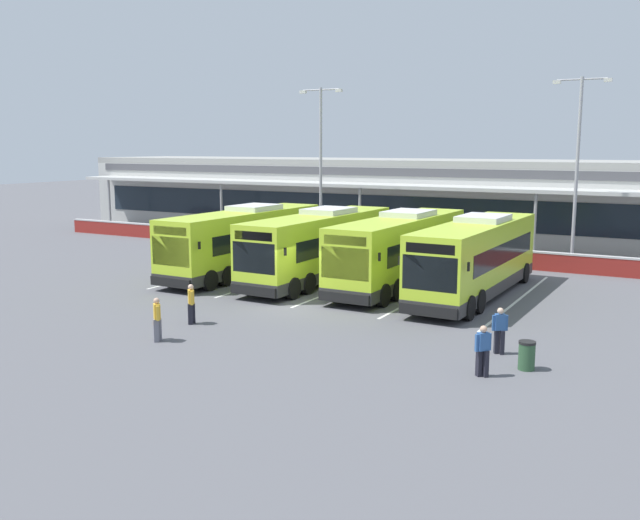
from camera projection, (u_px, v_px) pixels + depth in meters
name	position (u px, v px, depth m)	size (l,w,h in m)	color
ground_plane	(297.00, 306.00, 31.17)	(200.00, 200.00, 0.00)	#56565B
terminal_building	(475.00, 199.00, 53.92)	(70.00, 13.00, 6.00)	#B7B7B2
red_barrier_wall	(415.00, 251.00, 43.60)	(60.00, 0.40, 1.10)	maroon
coach_bus_leftmost	(245.00, 242.00, 38.63)	(3.02, 12.19, 3.78)	#B7DB2D
coach_bus_left_centre	(320.00, 247.00, 36.70)	(3.02, 12.19, 3.78)	#B7DB2D
coach_bus_centre	(400.00, 251.00, 35.22)	(3.02, 12.19, 3.78)	#B7DB2D
coach_bus_right_centre	(476.00, 259.00, 32.81)	(3.02, 12.19, 3.78)	#B7DB2D
bay_stripe_far_west	(225.00, 269.00, 40.36)	(0.14, 13.00, 0.01)	silver
bay_stripe_west	(287.00, 276.00, 38.36)	(0.14, 13.00, 0.01)	silver
bay_stripe_mid_west	(356.00, 283.00, 36.35)	(0.14, 13.00, 0.01)	silver
bay_stripe_centre	(432.00, 291.00, 34.34)	(0.14, 13.00, 0.01)	silver
bay_stripe_mid_east	(519.00, 300.00, 32.34)	(0.14, 13.00, 0.01)	silver
pedestrian_with_handbag	(157.00, 318.00, 25.35)	(0.58, 0.56, 1.62)	slate
pedestrian_in_dark_coat	(191.00, 303.00, 27.82)	(0.45, 0.44, 1.62)	black
pedestrian_child	(500.00, 329.00, 23.78)	(0.51, 0.36, 1.62)	black
pedestrian_near_bin	(483.00, 349.00, 21.43)	(0.43, 0.46, 1.62)	black
lamp_post_west	(321.00, 157.00, 48.36)	(3.24, 0.28, 11.00)	#9E9EA3
lamp_post_centre	(577.00, 159.00, 40.89)	(3.24, 0.28, 11.00)	#9E9EA3
litter_bin	(527.00, 355.00, 22.17)	(0.54, 0.54, 0.93)	#2D5133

